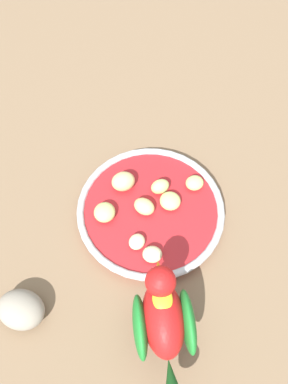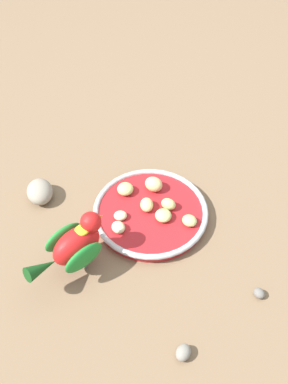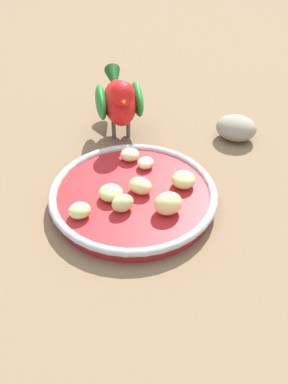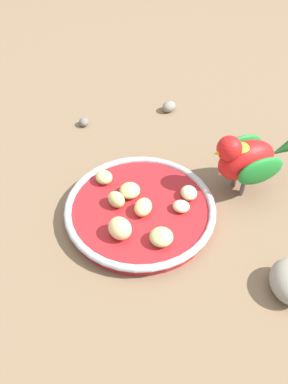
% 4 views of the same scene
% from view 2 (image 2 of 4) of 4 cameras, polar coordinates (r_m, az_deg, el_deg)
% --- Properties ---
extents(ground_plane, '(4.00, 4.00, 0.00)m').
position_cam_2_polar(ground_plane, '(0.90, -0.28, -4.80)').
color(ground_plane, '#7A6047').
extents(feeding_bowl, '(0.23, 0.23, 0.02)m').
position_cam_2_polar(feeding_bowl, '(0.91, 0.82, -2.63)').
color(feeding_bowl, '#AD1E23').
rests_on(feeding_bowl, ground_plane).
extents(apple_piece_0, '(0.04, 0.04, 0.02)m').
position_cam_2_polar(apple_piece_0, '(0.90, 3.10, -1.54)').
color(apple_piece_0, '#C6D17A').
rests_on(apple_piece_0, feeding_bowl).
extents(apple_piece_1, '(0.04, 0.04, 0.02)m').
position_cam_2_polar(apple_piece_1, '(0.93, -2.37, 0.39)').
color(apple_piece_1, '#C6D17A').
rests_on(apple_piece_1, feeding_bowl).
extents(apple_piece_2, '(0.04, 0.04, 0.02)m').
position_cam_2_polar(apple_piece_2, '(0.88, 2.39, -2.85)').
color(apple_piece_2, '#C6D17A').
rests_on(apple_piece_2, feeding_bowl).
extents(apple_piece_3, '(0.03, 0.03, 0.02)m').
position_cam_2_polar(apple_piece_3, '(0.86, -3.21, -4.60)').
color(apple_piece_3, beige).
rests_on(apple_piece_3, feeding_bowl).
extents(apple_piece_4, '(0.04, 0.03, 0.02)m').
position_cam_2_polar(apple_piece_4, '(0.90, 0.35, -1.62)').
color(apple_piece_4, '#E5C67F').
rests_on(apple_piece_4, feeding_bowl).
extents(apple_piece_5, '(0.03, 0.03, 0.02)m').
position_cam_2_polar(apple_piece_5, '(0.89, -3.00, -2.99)').
color(apple_piece_5, beige).
rests_on(apple_piece_5, feeding_bowl).
extents(apple_piece_6, '(0.05, 0.05, 0.03)m').
position_cam_2_polar(apple_piece_6, '(0.93, 1.24, 0.99)').
color(apple_piece_6, '#E5C67F').
rests_on(apple_piece_6, feeding_bowl).
extents(apple_piece_7, '(0.04, 0.04, 0.02)m').
position_cam_2_polar(apple_piece_7, '(0.88, 5.75, -3.61)').
color(apple_piece_7, '#C6D17A').
rests_on(apple_piece_7, feeding_bowl).
extents(parrot, '(0.10, 0.16, 0.12)m').
position_cam_2_polar(parrot, '(0.80, -8.71, -6.59)').
color(parrot, '#59544C').
rests_on(parrot, ground_plane).
extents(rock_large, '(0.07, 0.06, 0.04)m').
position_cam_2_polar(rock_large, '(0.96, -13.00, 0.04)').
color(rock_large, gray).
rests_on(rock_large, ground_plane).
extents(pebble_0, '(0.04, 0.04, 0.02)m').
position_cam_2_polar(pebble_0, '(0.76, 4.99, -19.53)').
color(pebble_0, gray).
rests_on(pebble_0, ground_plane).
extents(pebble_1, '(0.02, 0.02, 0.02)m').
position_cam_2_polar(pebble_1, '(0.83, 14.33, -12.27)').
color(pebble_1, slate).
rests_on(pebble_1, ground_plane).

